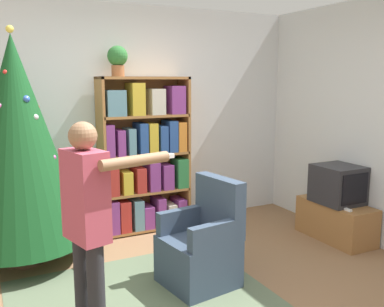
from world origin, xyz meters
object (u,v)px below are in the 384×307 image
object	(u,v)px
standing_person	(88,220)
potted_plant	(118,59)
armchair	(202,248)
bookshelf	(145,157)
television	(338,184)
christmas_tree	(18,141)

from	to	relation	value
standing_person	potted_plant	xyz separation A→B (m)	(0.83, 2.00, 1.09)
armchair	bookshelf	bearing A→B (deg)	170.03
television	armchair	size ratio (longest dim) A/B	0.52
television	standing_person	bearing A→B (deg)	-165.22
bookshelf	christmas_tree	bearing A→B (deg)	-166.11
armchair	standing_person	bearing A→B (deg)	-73.27
television	armchair	xyz separation A→B (m)	(-1.82, -0.26, -0.30)
bookshelf	christmas_tree	size ratio (longest dim) A/B	0.80
television	potted_plant	bearing A→B (deg)	149.08
potted_plant	armchair	bearing A→B (deg)	-80.70
armchair	standing_person	xyz separation A→B (m)	(-1.08, -0.50, 0.56)
potted_plant	bookshelf	bearing A→B (deg)	-2.36
potted_plant	standing_person	bearing A→B (deg)	-112.56
television	bookshelf	bearing A→B (deg)	145.40
standing_person	potted_plant	size ratio (longest dim) A/B	4.58
bookshelf	potted_plant	bearing A→B (deg)	177.64
bookshelf	standing_person	xyz separation A→B (m)	(-1.12, -1.99, 0.02)
bookshelf	television	bearing A→B (deg)	-34.60
television	armchair	bearing A→B (deg)	-171.80
armchair	christmas_tree	bearing A→B (deg)	-139.01
bookshelf	television	xyz separation A→B (m)	(1.78, -1.23, -0.24)
standing_person	potted_plant	bearing A→B (deg)	142.62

